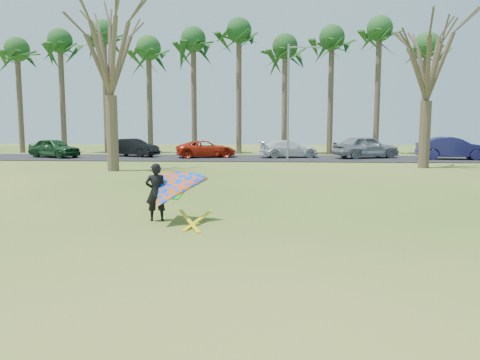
# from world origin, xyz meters

# --- Properties ---
(ground) EXTENTS (100.00, 100.00, 0.00)m
(ground) POSITION_xyz_m (0.00, 0.00, 0.00)
(ground) COLOR #235913
(ground) RESTS_ON ground
(parking_strip) EXTENTS (46.00, 7.00, 0.06)m
(parking_strip) POSITION_xyz_m (0.00, 25.00, 0.03)
(parking_strip) COLOR black
(parking_strip) RESTS_ON ground
(palm_0) EXTENTS (4.84, 4.84, 10.84)m
(palm_0) POSITION_xyz_m (-22.00, 31.00, 9.17)
(palm_0) COLOR #46372A
(palm_0) RESTS_ON ground
(palm_1) EXTENTS (4.84, 4.84, 11.54)m
(palm_1) POSITION_xyz_m (-18.00, 31.00, 9.85)
(palm_1) COLOR #453429
(palm_1) RESTS_ON ground
(palm_2) EXTENTS (4.84, 4.84, 12.24)m
(palm_2) POSITION_xyz_m (-14.00, 31.00, 10.52)
(palm_2) COLOR #4D3E2E
(palm_2) RESTS_ON ground
(palm_3) EXTENTS (4.84, 4.84, 10.84)m
(palm_3) POSITION_xyz_m (-10.00, 31.00, 9.17)
(palm_3) COLOR #46382A
(palm_3) RESTS_ON ground
(palm_4) EXTENTS (4.84, 4.84, 11.54)m
(palm_4) POSITION_xyz_m (-6.00, 31.00, 9.85)
(palm_4) COLOR #47362A
(palm_4) RESTS_ON ground
(palm_5) EXTENTS (4.84, 4.84, 12.24)m
(palm_5) POSITION_xyz_m (-2.00, 31.00, 10.52)
(palm_5) COLOR #4C3D2E
(palm_5) RESTS_ON ground
(palm_6) EXTENTS (4.84, 4.84, 10.84)m
(palm_6) POSITION_xyz_m (2.00, 31.00, 9.17)
(palm_6) COLOR brown
(palm_6) RESTS_ON ground
(palm_7) EXTENTS (4.84, 4.84, 11.54)m
(palm_7) POSITION_xyz_m (6.00, 31.00, 9.85)
(palm_7) COLOR #453829
(palm_7) RESTS_ON ground
(palm_8) EXTENTS (4.84, 4.84, 12.24)m
(palm_8) POSITION_xyz_m (10.00, 31.00, 10.52)
(palm_8) COLOR #493A2C
(palm_8) RESTS_ON ground
(palm_9) EXTENTS (4.84, 4.84, 10.84)m
(palm_9) POSITION_xyz_m (14.00, 31.00, 9.17)
(palm_9) COLOR brown
(palm_9) RESTS_ON ground
(bare_tree_left) EXTENTS (6.60, 6.60, 9.70)m
(bare_tree_left) POSITION_xyz_m (-8.00, 15.00, 6.92)
(bare_tree_left) COLOR brown
(bare_tree_left) RESTS_ON ground
(bare_tree_right) EXTENTS (6.27, 6.27, 9.21)m
(bare_tree_right) POSITION_xyz_m (10.00, 18.00, 6.57)
(bare_tree_right) COLOR #453529
(bare_tree_right) RESTS_ON ground
(streetlight) EXTENTS (2.28, 0.18, 8.00)m
(streetlight) POSITION_xyz_m (2.16, 22.00, 4.46)
(streetlight) COLOR gray
(streetlight) RESTS_ON ground
(car_0) EXTENTS (4.61, 3.24, 1.46)m
(car_0) POSITION_xyz_m (-15.85, 24.41, 0.79)
(car_0) COLOR #1A4121
(car_0) RESTS_ON parking_strip
(car_1) EXTENTS (4.50, 3.03, 1.40)m
(car_1) POSITION_xyz_m (-10.10, 25.91, 0.76)
(car_1) COLOR black
(car_1) RESTS_ON parking_strip
(car_2) EXTENTS (5.05, 3.40, 1.28)m
(car_2) POSITION_xyz_m (-4.16, 25.33, 0.70)
(car_2) COLOR red
(car_2) RESTS_ON parking_strip
(car_3) EXTENTS (4.85, 2.77, 1.32)m
(car_3) POSITION_xyz_m (2.21, 25.56, 0.72)
(car_3) COLOR silver
(car_3) RESTS_ON parking_strip
(car_4) EXTENTS (5.37, 3.62, 1.70)m
(car_4) POSITION_xyz_m (8.03, 25.38, 0.91)
(car_4) COLOR gray
(car_4) RESTS_ON parking_strip
(car_5) EXTENTS (5.11, 2.26, 1.63)m
(car_5) POSITION_xyz_m (14.07, 24.41, 0.88)
(car_5) COLOR #1D1B51
(car_5) RESTS_ON parking_strip
(kite_flyer) EXTENTS (2.13, 2.39, 2.02)m
(kite_flyer) POSITION_xyz_m (-1.85, 1.47, 0.84)
(kite_flyer) COLOR black
(kite_flyer) RESTS_ON ground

